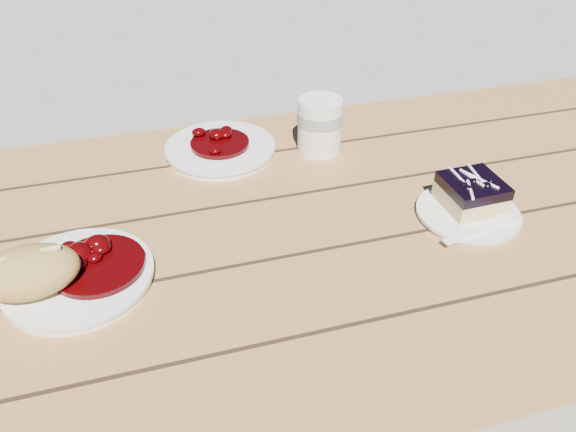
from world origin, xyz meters
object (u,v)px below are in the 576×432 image
object	(u,v)px
picnic_table	(277,296)
coffee_cup	(320,125)
blueberry_cake	(472,193)
dessert_plate	(468,214)
main_plate	(79,278)
second_plate	(220,149)
bread_roll	(30,272)

from	to	relation	value
picnic_table	coffee_cup	size ratio (longest dim) A/B	18.45
picnic_table	blueberry_cake	bearing A→B (deg)	-8.06
dessert_plate	blueberry_cake	distance (m)	0.04
main_plate	dessert_plate	world-z (taller)	main_plate
blueberry_cake	coffee_cup	size ratio (longest dim) A/B	0.88
picnic_table	main_plate	size ratio (longest dim) A/B	9.49
picnic_table	second_plate	size ratio (longest dim) A/B	9.38
dessert_plate	coffee_cup	bearing A→B (deg)	120.71
coffee_cup	second_plate	bearing A→B (deg)	168.11
bread_roll	coffee_cup	size ratio (longest dim) A/B	1.24
dessert_plate	second_plate	world-z (taller)	second_plate
dessert_plate	blueberry_cake	xyz separation A→B (m)	(0.01, 0.01, 0.03)
picnic_table	main_plate	xyz separation A→B (m)	(-0.31, -0.05, 0.17)
picnic_table	second_plate	distance (m)	0.32
main_plate	bread_roll	bearing A→B (deg)	-160.02
dessert_plate	blueberry_cake	bearing A→B (deg)	56.31
bread_roll	second_plate	world-z (taller)	bread_roll
main_plate	bread_roll	xyz separation A→B (m)	(-0.05, -0.02, 0.04)
main_plate	blueberry_cake	world-z (taller)	blueberry_cake
bread_roll	dessert_plate	bearing A→B (deg)	0.87
main_plate	dessert_plate	bearing A→B (deg)	-0.87
picnic_table	main_plate	world-z (taller)	main_plate
blueberry_cake	picnic_table	bearing A→B (deg)	170.36
blueberry_cake	coffee_cup	xyz separation A→B (m)	(-0.18, 0.27, 0.02)
bread_roll	dessert_plate	world-z (taller)	bread_roll
picnic_table	blueberry_cake	size ratio (longest dim) A/B	20.86
blueberry_cake	second_plate	world-z (taller)	blueberry_cake
main_plate	coffee_cup	xyz separation A→B (m)	(0.46, 0.28, 0.05)
bread_roll	coffee_cup	xyz separation A→B (m)	(0.52, 0.30, 0.00)
main_plate	blueberry_cake	bearing A→B (deg)	0.48
main_plate	second_plate	size ratio (longest dim) A/B	0.99
bread_roll	second_plate	xyz separation A→B (m)	(0.32, 0.34, -0.04)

